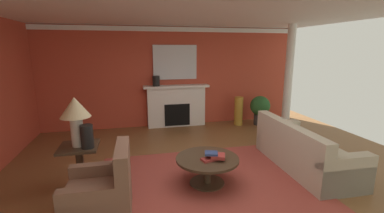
% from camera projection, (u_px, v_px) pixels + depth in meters
% --- Properties ---
extents(ground_plane, '(8.86, 8.86, 0.00)m').
position_uv_depth(ground_plane, '(202.00, 181.00, 4.35)').
color(ground_plane, brown).
extents(wall_fireplace, '(7.42, 0.12, 2.73)m').
position_uv_depth(wall_fireplace, '(169.00, 77.00, 7.34)').
color(wall_fireplace, '#B7422D').
rests_on(wall_fireplace, ground_plane).
extents(ceiling_panel, '(7.42, 7.40, 0.06)m').
position_uv_depth(ceiling_panel, '(198.00, 7.00, 4.04)').
color(ceiling_panel, white).
extents(crown_moulding, '(7.42, 0.08, 0.12)m').
position_uv_depth(crown_moulding, '(169.00, 29.00, 6.99)').
color(crown_moulding, white).
extents(area_rug, '(3.39, 2.79, 0.01)m').
position_uv_depth(area_rug, '(207.00, 183.00, 4.25)').
color(area_rug, '#993D33').
rests_on(area_rug, ground_plane).
extents(fireplace, '(1.80, 0.35, 1.16)m').
position_uv_depth(fireplace, '(176.00, 107.00, 7.35)').
color(fireplace, white).
rests_on(fireplace, ground_plane).
extents(mantel_mirror, '(1.21, 0.04, 0.93)m').
position_uv_depth(mantel_mirror, '(175.00, 62.00, 7.20)').
color(mantel_mirror, silver).
extents(sofa, '(0.96, 2.12, 0.85)m').
position_uv_depth(sofa, '(303.00, 152.00, 4.78)').
color(sofa, '#BCB299').
rests_on(sofa, ground_plane).
extents(armchair_near_window, '(0.82, 0.82, 0.95)m').
position_uv_depth(armchair_near_window, '(102.00, 195.00, 3.35)').
color(armchair_near_window, brown).
rests_on(armchair_near_window, ground_plane).
extents(coffee_table, '(1.00, 1.00, 0.45)m').
position_uv_depth(coffee_table, '(207.00, 164.00, 4.18)').
color(coffee_table, '#3D2D1E').
rests_on(coffee_table, ground_plane).
extents(side_table, '(0.56, 0.56, 0.70)m').
position_uv_depth(side_table, '(80.00, 164.00, 4.04)').
color(side_table, '#3D2D1E').
rests_on(side_table, ground_plane).
extents(table_lamp, '(0.44, 0.44, 0.75)m').
position_uv_depth(table_lamp, '(75.00, 112.00, 3.87)').
color(table_lamp, beige).
rests_on(table_lamp, side_table).
extents(vase_mantel_left, '(0.19, 0.19, 0.27)m').
position_uv_depth(vase_mantel_left, '(156.00, 81.00, 7.02)').
color(vase_mantel_left, black).
rests_on(vase_mantel_left, fireplace).
extents(vase_on_side_table, '(0.18, 0.18, 0.35)m').
position_uv_depth(vase_on_side_table, '(87.00, 136.00, 3.86)').
color(vase_on_side_table, black).
rests_on(vase_on_side_table, side_table).
extents(vase_tall_corner, '(0.24, 0.24, 0.81)m').
position_uv_depth(vase_tall_corner, '(238.00, 111.00, 7.49)').
color(vase_tall_corner, '#B7892D').
rests_on(vase_tall_corner, ground_plane).
extents(book_red_cover, '(0.26, 0.20, 0.04)m').
position_uv_depth(book_red_cover, '(209.00, 159.00, 4.05)').
color(book_red_cover, maroon).
rests_on(book_red_cover, coffee_table).
extents(book_art_folio, '(0.27, 0.26, 0.05)m').
position_uv_depth(book_art_folio, '(218.00, 156.00, 4.06)').
color(book_art_folio, maroon).
rests_on(book_art_folio, coffee_table).
extents(book_small_novel, '(0.24, 0.22, 0.03)m').
position_uv_depth(book_small_novel, '(211.00, 153.00, 4.06)').
color(book_small_novel, navy).
rests_on(book_small_novel, coffee_table).
extents(potted_plant, '(0.56, 0.56, 0.83)m').
position_uv_depth(potted_plant, '(260.00, 108.00, 7.49)').
color(potted_plant, '#333333').
rests_on(potted_plant, ground_plane).
extents(column_white, '(0.20, 0.20, 2.73)m').
position_uv_depth(column_white, '(288.00, 80.00, 6.65)').
color(column_white, white).
rests_on(column_white, ground_plane).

